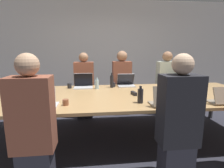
{
  "coord_description": "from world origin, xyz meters",
  "views": [
    {
      "loc": [
        -0.43,
        -2.65,
        1.41
      ],
      "look_at": [
        -0.12,
        0.1,
        0.88
      ],
      "focal_mm": 28.0,
      "sensor_mm": 36.0,
      "label": 1
    }
  ],
  "objects_px": {
    "cup_far_right": "(189,82)",
    "person_near_midright": "(178,124)",
    "cup_far_midleft": "(70,86)",
    "laptop_far_center": "(126,83)",
    "person_far_center": "(122,84)",
    "laptop_near_right": "(224,99)",
    "bottle_far_midleft": "(97,84)",
    "person_far_midleft": "(84,87)",
    "cup_far_center": "(113,85)",
    "laptop_far_right": "(177,82)",
    "person_far_right": "(166,84)",
    "laptop_near_left": "(43,102)",
    "bottle_near_midright": "(140,96)",
    "person_near_left": "(33,128)",
    "laptop_near_midright": "(165,100)",
    "cup_near_midright": "(186,102)",
    "stapler": "(134,93)",
    "bottle_far_center": "(112,81)",
    "laptop_far_midleft": "(83,84)",
    "cup_near_left": "(66,102)"
  },
  "relations": [
    {
      "from": "bottle_far_midleft",
      "to": "person_near_midright",
      "type": "bearing_deg",
      "value": -62.12
    },
    {
      "from": "cup_far_midleft",
      "to": "laptop_far_center",
      "type": "bearing_deg",
      "value": 4.46
    },
    {
      "from": "person_far_right",
      "to": "laptop_far_midleft",
      "type": "bearing_deg",
      "value": -167.63
    },
    {
      "from": "person_far_midleft",
      "to": "cup_far_center",
      "type": "distance_m",
      "value": 0.69
    },
    {
      "from": "cup_far_midleft",
      "to": "bottle_near_midright",
      "type": "xyz_separation_m",
      "value": [
        1.05,
        -1.03,
        0.05
      ]
    },
    {
      "from": "laptop_far_center",
      "to": "bottle_far_center",
      "type": "height_order",
      "value": "bottle_far_center"
    },
    {
      "from": "person_far_midleft",
      "to": "bottle_near_midright",
      "type": "height_order",
      "value": "person_far_midleft"
    },
    {
      "from": "laptop_far_midleft",
      "to": "stapler",
      "type": "relative_size",
      "value": 2.24
    },
    {
      "from": "cup_far_center",
      "to": "laptop_near_midright",
      "type": "height_order",
      "value": "laptop_near_midright"
    },
    {
      "from": "bottle_far_center",
      "to": "person_near_left",
      "type": "bearing_deg",
      "value": -121.41
    },
    {
      "from": "person_near_midright",
      "to": "person_near_left",
      "type": "xyz_separation_m",
      "value": [
        -1.45,
        0.06,
        0.0
      ]
    },
    {
      "from": "person_far_center",
      "to": "person_far_right",
      "type": "distance_m",
      "value": 0.98
    },
    {
      "from": "laptop_near_right",
      "to": "laptop_near_left",
      "type": "bearing_deg",
      "value": -2.21
    },
    {
      "from": "cup_far_right",
      "to": "bottle_far_midleft",
      "type": "bearing_deg",
      "value": -174.84
    },
    {
      "from": "bottle_far_midleft",
      "to": "cup_near_midright",
      "type": "xyz_separation_m",
      "value": [
        1.1,
        -1.08,
        -0.04
      ]
    },
    {
      "from": "person_far_center",
      "to": "cup_far_midleft",
      "type": "bearing_deg",
      "value": -153.24
    },
    {
      "from": "cup_far_midleft",
      "to": "laptop_far_center",
      "type": "xyz_separation_m",
      "value": [
        1.07,
        0.08,
        0.02
      ]
    },
    {
      "from": "person_far_center",
      "to": "laptop_near_right",
      "type": "distance_m",
      "value": 2.03
    },
    {
      "from": "bottle_far_midleft",
      "to": "person_far_right",
      "type": "bearing_deg",
      "value": 19.22
    },
    {
      "from": "cup_far_right",
      "to": "laptop_near_right",
      "type": "bearing_deg",
      "value": -100.9
    },
    {
      "from": "bottle_near_midright",
      "to": "laptop_near_left",
      "type": "distance_m",
      "value": 1.23
    },
    {
      "from": "laptop_near_left",
      "to": "person_near_midright",
      "type": "bearing_deg",
      "value": 161.15
    },
    {
      "from": "cup_far_right",
      "to": "cup_near_left",
      "type": "bearing_deg",
      "value": -154.63
    },
    {
      "from": "cup_far_midleft",
      "to": "cup_near_midright",
      "type": "distance_m",
      "value": 2.0
    },
    {
      "from": "laptop_far_center",
      "to": "person_far_center",
      "type": "relative_size",
      "value": 0.23
    },
    {
      "from": "laptop_near_left",
      "to": "person_near_left",
      "type": "height_order",
      "value": "person_near_left"
    },
    {
      "from": "cup_far_center",
      "to": "laptop_far_right",
      "type": "distance_m",
      "value": 1.31
    },
    {
      "from": "laptop_far_right",
      "to": "person_far_right",
      "type": "relative_size",
      "value": 0.23
    },
    {
      "from": "cup_far_midleft",
      "to": "laptop_near_midright",
      "type": "height_order",
      "value": "laptop_near_midright"
    },
    {
      "from": "person_far_right",
      "to": "cup_near_midright",
      "type": "xyz_separation_m",
      "value": [
        -0.43,
        -1.62,
        0.1
      ]
    },
    {
      "from": "person_near_left",
      "to": "cup_near_left",
      "type": "bearing_deg",
      "value": -114.14
    },
    {
      "from": "laptop_far_center",
      "to": "laptop_near_midright",
      "type": "distance_m",
      "value": 1.3
    },
    {
      "from": "cup_far_right",
      "to": "stapler",
      "type": "bearing_deg",
      "value": -152.78
    },
    {
      "from": "person_far_midleft",
      "to": "person_far_center",
      "type": "distance_m",
      "value": 0.82
    },
    {
      "from": "person_far_center",
      "to": "bottle_far_midleft",
      "type": "bearing_deg",
      "value": -131.04
    },
    {
      "from": "bottle_near_midright",
      "to": "person_near_left",
      "type": "height_order",
      "value": "person_near_left"
    },
    {
      "from": "bottle_far_center",
      "to": "cup_near_midright",
      "type": "bearing_deg",
      "value": -55.06
    },
    {
      "from": "person_far_midleft",
      "to": "cup_far_midleft",
      "type": "relative_size",
      "value": 14.61
    },
    {
      "from": "laptop_far_midleft",
      "to": "bottle_far_midleft",
      "type": "relative_size",
      "value": 1.72
    },
    {
      "from": "laptop_near_midright",
      "to": "person_near_left",
      "type": "height_order",
      "value": "person_near_left"
    },
    {
      "from": "cup_far_center",
      "to": "laptop_near_midright",
      "type": "bearing_deg",
      "value": -67.58
    },
    {
      "from": "person_near_left",
      "to": "cup_near_left",
      "type": "relative_size",
      "value": 18.27
    },
    {
      "from": "cup_far_center",
      "to": "cup_near_midright",
      "type": "xyz_separation_m",
      "value": [
        0.79,
        -1.23,
        0.01
      ]
    },
    {
      "from": "cup_far_right",
      "to": "person_near_midright",
      "type": "bearing_deg",
      "value": -122.72
    },
    {
      "from": "bottle_far_midleft",
      "to": "laptop_near_right",
      "type": "distance_m",
      "value": 1.95
    },
    {
      "from": "cup_far_right",
      "to": "laptop_near_left",
      "type": "height_order",
      "value": "laptop_near_left"
    },
    {
      "from": "cup_near_midright",
      "to": "bottle_near_midright",
      "type": "relative_size",
      "value": 0.4
    },
    {
      "from": "person_far_midleft",
      "to": "bottle_far_center",
      "type": "height_order",
      "value": "person_far_midleft"
    },
    {
      "from": "laptop_far_right",
      "to": "person_far_right",
      "type": "bearing_deg",
      "value": 105.74
    },
    {
      "from": "laptop_near_midright",
      "to": "stapler",
      "type": "xyz_separation_m",
      "value": [
        -0.26,
        0.58,
        -0.05
      ]
    }
  ]
}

